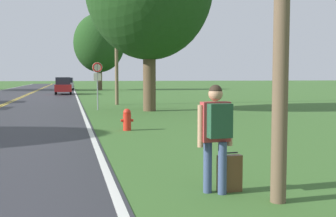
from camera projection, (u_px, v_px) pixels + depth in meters
The scene contains 8 objects.
hitchhiker_person at pixel (216, 128), 6.88m from camera, with size 0.61×0.44×1.81m.
suitcase at pixel (229, 173), 7.10m from camera, with size 0.42×0.17×0.67m.
fire_hydrant at pixel (127, 119), 15.21m from camera, with size 0.45×0.29×0.79m.
traffic_sign at pixel (97, 74), 24.41m from camera, with size 0.60×0.10×2.79m.
utility_pole_midground at pixel (116, 31), 28.94m from camera, with size 1.80×0.24×9.88m.
tree_left_verge at pixel (99, 43), 61.29m from camera, with size 7.40×7.40×11.13m.
car_red_suv_mid_far at pixel (63, 85), 46.59m from camera, with size 1.80×4.79×1.89m.
car_silver_suv_receding at pixel (67, 84), 61.89m from camera, with size 2.10×4.10×1.83m.
Camera 1 is at (4.43, -2.48, 1.94)m, focal length 45.00 mm.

